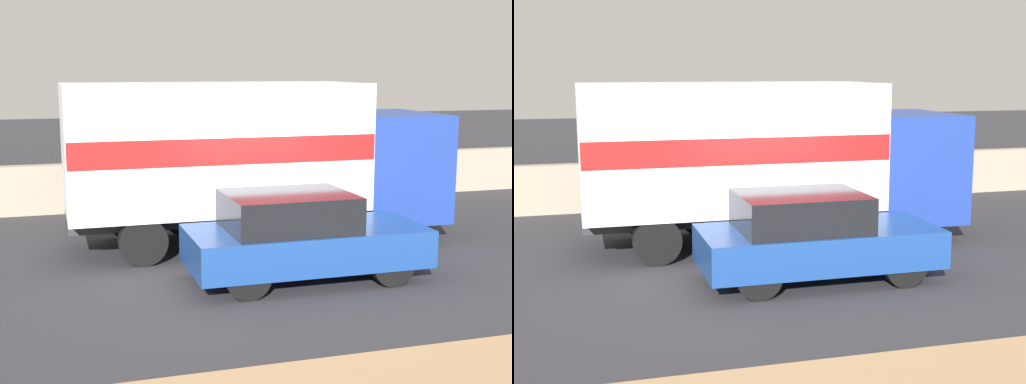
{
  "view_description": "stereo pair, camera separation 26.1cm",
  "coord_description": "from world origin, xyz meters",
  "views": [
    {
      "loc": [
        -3.55,
        -10.75,
        3.46
      ],
      "look_at": [
        0.05,
        1.23,
        1.26
      ],
      "focal_mm": 50.0,
      "sensor_mm": 36.0,
      "label": 1
    },
    {
      "loc": [
        -3.3,
        -10.82,
        3.46
      ],
      "look_at": [
        0.05,
        1.23,
        1.26
      ],
      "focal_mm": 50.0,
      "sensor_mm": 36.0,
      "label": 2
    }
  ],
  "objects": [
    {
      "name": "box_truck",
      "position": [
        0.29,
        2.56,
        1.79
      ],
      "size": [
        7.4,
        2.49,
        3.16
      ],
      "color": "navy",
      "rests_on": "ground_plane"
    },
    {
      "name": "ground_plane",
      "position": [
        0.0,
        0.0,
        0.0
      ],
      "size": [
        80.0,
        80.0,
        0.0
      ],
      "primitive_type": "plane",
      "color": "#2D2D33"
    },
    {
      "name": "car_hatchback",
      "position": [
        0.41,
        -0.11,
        0.73
      ],
      "size": [
        3.88,
        1.74,
        1.46
      ],
      "color": "navy",
      "rests_on": "ground_plane"
    },
    {
      "name": "stone_wall_backdrop",
      "position": [
        0.0,
        6.69,
        0.59
      ],
      "size": [
        60.0,
        0.35,
        1.18
      ],
      "color": "gray",
      "rests_on": "ground_plane"
    }
  ]
}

